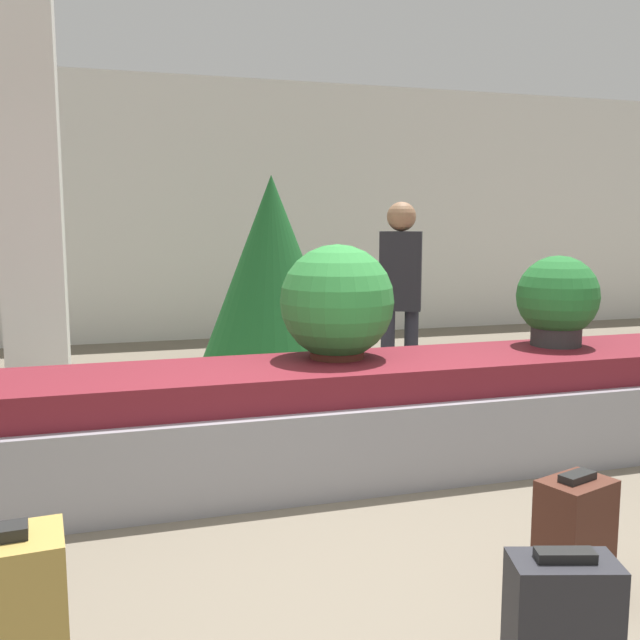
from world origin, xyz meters
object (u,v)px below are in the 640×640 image
at_px(suitcase_4, 561,635).
at_px(potted_plant_0, 558,300).
at_px(potted_plant_1, 337,304).
at_px(decorated_tree, 272,267).
at_px(pillar, 31,203).
at_px(suitcase_0, 575,534).
at_px(traveler_0, 400,287).

distance_m(suitcase_4, potted_plant_0, 2.87).
relative_size(potted_plant_1, decorated_tree, 0.36).
distance_m(pillar, potted_plant_1, 2.73).
distance_m(potted_plant_0, potted_plant_1, 1.51).
relative_size(pillar, suitcase_0, 6.71).
xyz_separation_m(suitcase_0, potted_plant_1, (-0.43, 1.69, 0.75)).
xyz_separation_m(pillar, traveler_0, (2.71, -0.80, -0.65)).
distance_m(potted_plant_1, decorated_tree, 2.56).
bearing_deg(decorated_tree, suitcase_4, -93.12).
height_order(suitcase_4, traveler_0, traveler_0).
distance_m(suitcase_0, suitcase_4, 0.79).
distance_m(suitcase_4, potted_plant_1, 2.42).
xyz_separation_m(suitcase_4, potted_plant_0, (1.57, 2.29, 0.71)).
height_order(suitcase_4, potted_plant_1, potted_plant_1).
height_order(suitcase_0, potted_plant_1, potted_plant_1).
bearing_deg(potted_plant_1, decorated_tree, 85.47).
relative_size(suitcase_0, potted_plant_1, 0.70).
relative_size(suitcase_4, potted_plant_1, 0.75).
distance_m(potted_plant_0, traveler_0, 1.30).
bearing_deg(pillar, suitcase_4, -67.41).
relative_size(suitcase_4, potted_plant_0, 0.86).
xyz_separation_m(potted_plant_1, traveler_0, (0.89, 1.13, -0.02)).
height_order(potted_plant_0, potted_plant_1, potted_plant_1).
height_order(suitcase_4, decorated_tree, decorated_tree).
relative_size(potted_plant_0, decorated_tree, 0.31).
height_order(potted_plant_0, traveler_0, traveler_0).
bearing_deg(potted_plant_0, potted_plant_1, 179.56).
bearing_deg(suitcase_0, pillar, 103.89).
bearing_deg(suitcase_0, potted_plant_1, 86.36).
xyz_separation_m(suitcase_0, traveler_0, (0.46, 2.82, 0.73)).
bearing_deg(decorated_tree, traveler_0, -64.25).
relative_size(suitcase_4, traveler_0, 0.32).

